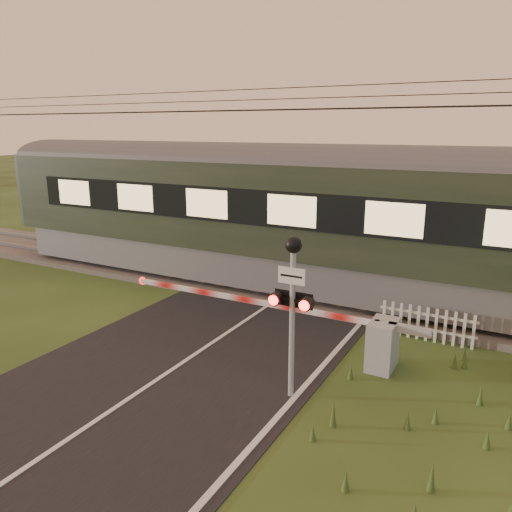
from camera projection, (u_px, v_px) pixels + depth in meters
The scene contains 7 objects.
ground at pixel (158, 380), 10.18m from camera, with size 160.00×160.00×0.00m, color #2A3C17.
road at pixel (152, 385), 9.97m from camera, with size 6.00×140.00×0.03m.
track_bed at pixel (291, 289), 15.70m from camera, with size 140.00×3.40×0.39m.
overhead_wires at pixel (294, 101), 14.29m from camera, with size 120.00×0.62×0.62m.
boom_gate at pixel (363, 338), 10.73m from camera, with size 7.61×0.82×1.09m.
crossing_signal at pixel (293, 289), 9.03m from camera, with size 0.80×0.34×3.13m.
picket_fence at pixel (427, 324), 11.95m from camera, with size 2.28×0.07×0.85m.
Camera 1 is at (6.14, -7.17, 4.99)m, focal length 35.00 mm.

